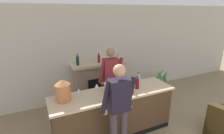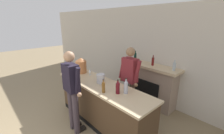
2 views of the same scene
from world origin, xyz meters
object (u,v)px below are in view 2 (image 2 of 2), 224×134
object	(u,v)px
fireplace_stone	(151,84)
person_bartender	(129,80)
person_customer	(72,90)
wine_glass_back_row	(90,71)
ice_bucket_steel	(101,78)
wine_glass_mid_counter	(100,74)
copper_dispenser	(81,65)
wine_bottle_cabernet_heavy	(126,87)
wine_bottle_merlot_tall	(118,87)
wine_bottle_chardonnay_pale	(103,87)

from	to	relation	value
fireplace_stone	person_bartender	distance (m)	0.99
person_customer	wine_glass_back_row	world-z (taller)	person_customer
ice_bucket_steel	wine_glass_back_row	xyz separation A→B (m)	(-0.60, 0.12, 0.01)
person_bartender	wine_glass_back_row	xyz separation A→B (m)	(-0.92, -0.50, 0.12)
wine_glass_mid_counter	wine_glass_back_row	xyz separation A→B (m)	(-0.39, -0.03, -0.01)
copper_dispenser	wine_bottle_cabernet_heavy	distance (m)	1.64
wine_bottle_cabernet_heavy	wine_glass_mid_counter	xyz separation A→B (m)	(-0.94, 0.10, -0.02)
person_customer	wine_bottle_merlot_tall	bearing A→B (deg)	38.21
person_bartender	wine_bottle_chardonnay_pale	world-z (taller)	person_bartender
wine_bottle_chardonnay_pale	ice_bucket_steel	bearing A→B (deg)	147.83
ice_bucket_steel	person_customer	bearing A→B (deg)	-98.89
copper_dispenser	wine_bottle_chardonnay_pale	bearing A→B (deg)	-13.19
person_bartender	person_customer	bearing A→B (deg)	-108.49
fireplace_stone	wine_glass_mid_counter	distance (m)	1.58
wine_bottle_merlot_tall	wine_glass_back_row	xyz separation A→B (m)	(-1.23, 0.20, -0.02)
ice_bucket_steel	wine_glass_mid_counter	distance (m)	0.25
fireplace_stone	wine_glass_back_row	distance (m)	1.77
wine_glass_back_row	ice_bucket_steel	bearing A→B (deg)	-11.09
ice_bucket_steel	wine_bottle_merlot_tall	size ratio (longest dim) A/B	0.72
ice_bucket_steel	wine_bottle_cabernet_heavy	bearing A→B (deg)	2.94
person_customer	ice_bucket_steel	world-z (taller)	person_customer
ice_bucket_steel	wine_glass_back_row	bearing A→B (deg)	168.91
person_customer	wine_bottle_merlot_tall	xyz separation A→B (m)	(0.74, 0.58, 0.12)
fireplace_stone	wine_bottle_merlot_tall	world-z (taller)	fireplace_stone
person_bartender	wine_bottle_cabernet_heavy	xyz separation A→B (m)	(0.41, -0.58, 0.14)
wine_bottle_cabernet_heavy	wine_glass_back_row	world-z (taller)	wine_bottle_cabernet_heavy
person_customer	person_bartender	world-z (taller)	person_customer
wine_bottle_chardonnay_pale	person_customer	bearing A→B (deg)	-141.98
wine_bottle_merlot_tall	wine_glass_back_row	size ratio (longest dim) A/B	1.72
fireplace_stone	wine_bottle_merlot_tall	size ratio (longest dim) A/B	5.51
copper_dispenser	wine_bottle_chardonnay_pale	size ratio (longest dim) A/B	1.46
wine_bottle_cabernet_heavy	wine_glass_back_row	distance (m)	1.33
person_bartender	wine_glass_mid_counter	size ratio (longest dim) A/B	10.25
wine_bottle_cabernet_heavy	wine_bottle_chardonnay_pale	bearing A→B (deg)	-137.28
person_bartender	ice_bucket_steel	world-z (taller)	person_bartender
person_bartender	wine_bottle_cabernet_heavy	size ratio (longest dim) A/B	5.72
person_customer	wine_glass_mid_counter	world-z (taller)	person_customer
wine_bottle_merlot_tall	wine_bottle_chardonnay_pale	world-z (taller)	wine_bottle_merlot_tall
person_customer	wine_bottle_cabernet_heavy	distance (m)	1.10
wine_bottle_cabernet_heavy	wine_bottle_chardonnay_pale	xyz separation A→B (m)	(-0.32, -0.30, -0.02)
wine_bottle_cabernet_heavy	person_bartender	bearing A→B (deg)	125.32
ice_bucket_steel	wine_bottle_chardonnay_pale	world-z (taller)	wine_bottle_chardonnay_pale
wine_bottle_chardonnay_pale	wine_glass_mid_counter	bearing A→B (deg)	146.98
fireplace_stone	copper_dispenser	xyz separation A→B (m)	(-1.25, -1.49, 0.60)
copper_dispenser	fireplace_stone	bearing A→B (deg)	49.93
fireplace_stone	wine_glass_back_row	size ratio (longest dim) A/B	9.47
wine_bottle_cabernet_heavy	wine_bottle_chardonnay_pale	distance (m)	0.44
person_customer	wine_glass_mid_counter	distance (m)	0.82
wine_bottle_merlot_tall	ice_bucket_steel	bearing A→B (deg)	172.48
copper_dispenser	wine_bottle_merlot_tall	distance (m)	1.55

